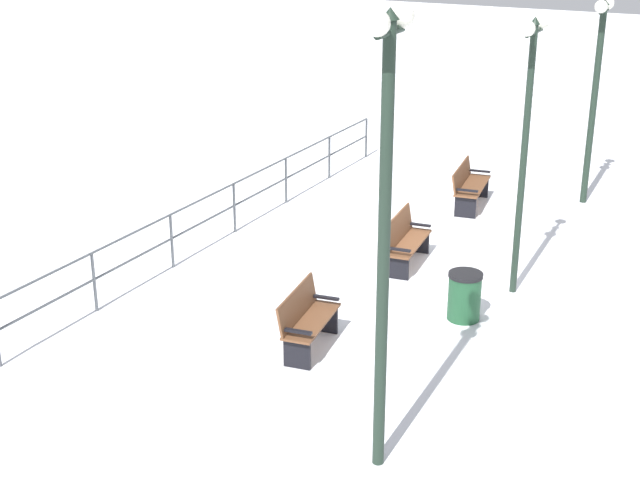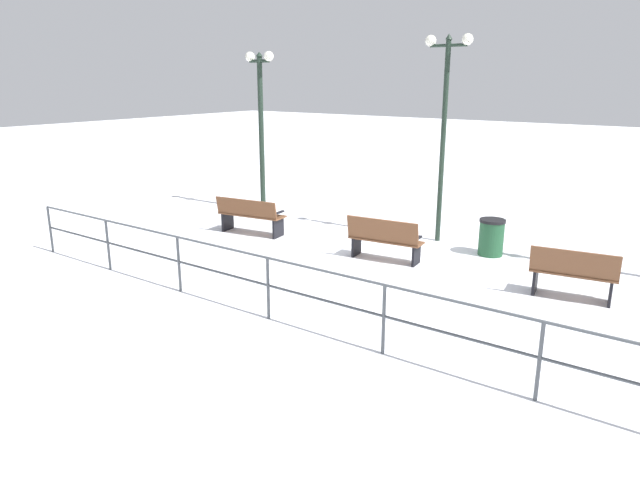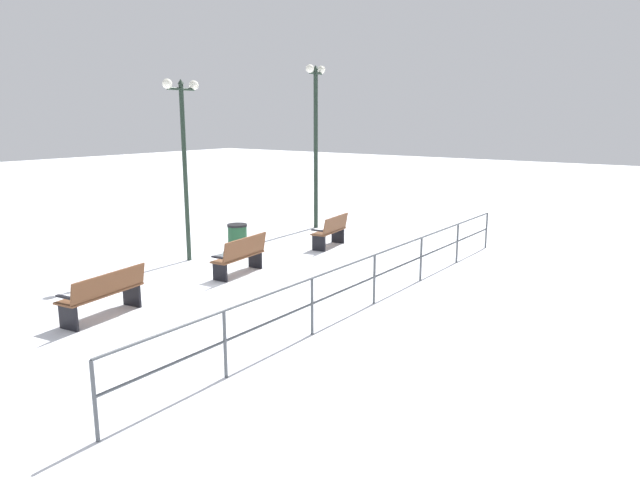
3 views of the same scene
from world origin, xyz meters
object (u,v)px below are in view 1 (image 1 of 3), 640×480
Objects in this scene: lamppost_far at (597,73)px; trash_bin at (464,296)px; lamppost_near at (385,192)px; bench_third at (469,185)px; lamppost_middle at (527,115)px; bench_nearest at (307,319)px; bench_second at (405,240)px.

lamppost_far is 7.21m from trash_bin.
lamppost_near is 10.96m from lamppost_far.
lamppost_far is (2.14, 1.46, 2.35)m from bench_third.
lamppost_near reaches higher than lamppost_middle.
bench_nearest is 0.32× the size of lamppost_middle.
lamppost_middle is at bearing -69.40° from bench_third.
lamppost_near is at bearing -84.60° from trash_bin.
lamppost_middle reaches higher than bench_third.
bench_second is 6.02m from lamppost_far.
bench_third reaches higher than trash_bin.
bench_nearest reaches higher than bench_third.
bench_third is 5.15m from lamppost_middle.
bench_second is at bearing -112.22° from lamppost_far.
bench_second is 2.37m from trash_bin.
bench_nearest is at bearing -103.52° from lamppost_far.
lamppost_middle is (2.10, -0.24, 2.58)m from bench_second.
bench_nearest is 0.84× the size of bench_third.
lamppost_middle reaches higher than trash_bin.
lamppost_far is at bearing 26.25° from bench_third.
lamppost_middle is at bearing -12.81° from bench_second.
bench_third is at bearing 118.63° from lamppost_middle.
lamppost_far is at bearing 90.00° from lamppost_near.
lamppost_near is at bearing -90.00° from lamppost_far.
bench_second is at bearing 135.95° from trash_bin.
bench_third is (-0.04, 3.67, 0.00)m from bench_second.
bench_second reaches higher than bench_nearest.
bench_nearest is 1.85× the size of trash_bin.
bench_third is 5.60m from trash_bin.
lamppost_near reaches higher than lamppost_far.
bench_nearest is 0.92× the size of bench_second.
lamppost_near is at bearing -53.35° from bench_nearest.
bench_second is at bearing 109.81° from lamppost_near.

